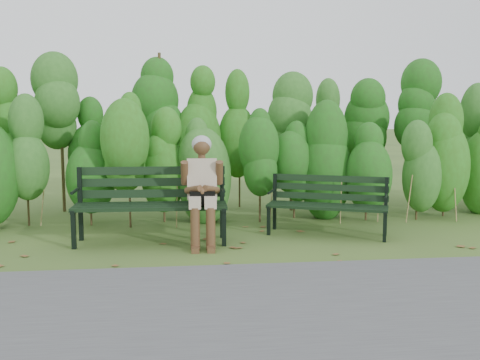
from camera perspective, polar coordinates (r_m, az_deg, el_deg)
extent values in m
plane|color=#3C5724|center=(6.90, 0.34, -6.55)|extent=(80.00, 80.00, 0.00)
cube|color=#474749|center=(4.82, 3.67, -12.63)|extent=(60.00, 2.50, 0.01)
cylinder|color=#47381E|center=(8.28, -20.12, -1.87)|extent=(0.03, 0.03, 0.80)
ellipsoid|color=#31641A|center=(8.21, -20.31, 2.55)|extent=(0.64, 0.64, 1.44)
cylinder|color=#47381E|center=(8.16, -15.94, -1.84)|extent=(0.03, 0.03, 0.80)
ellipsoid|color=#31641A|center=(8.08, -16.09, 2.65)|extent=(0.64, 0.64, 1.44)
cylinder|color=#47381E|center=(8.08, -11.65, -1.79)|extent=(0.03, 0.03, 0.80)
ellipsoid|color=#31641A|center=(8.01, -11.76, 2.74)|extent=(0.64, 0.64, 1.44)
cylinder|color=#47381E|center=(8.05, -7.31, -1.73)|extent=(0.03, 0.03, 0.80)
ellipsoid|color=#31641A|center=(7.98, -7.38, 2.81)|extent=(0.64, 0.64, 1.44)
cylinder|color=#47381E|center=(8.07, -2.96, -1.67)|extent=(0.03, 0.03, 0.80)
ellipsoid|color=#31641A|center=(8.00, -2.98, 2.87)|extent=(0.64, 0.64, 1.44)
cylinder|color=#47381E|center=(8.13, 1.35, -1.59)|extent=(0.03, 0.03, 0.80)
ellipsoid|color=#31641A|center=(8.06, 1.36, 2.91)|extent=(0.64, 0.64, 1.44)
cylinder|color=#47381E|center=(8.24, 5.57, -1.51)|extent=(0.03, 0.03, 0.80)
ellipsoid|color=#31641A|center=(8.17, 5.62, 2.93)|extent=(0.64, 0.64, 1.44)
cylinder|color=#47381E|center=(8.39, 9.65, -1.42)|extent=(0.03, 0.03, 0.80)
ellipsoid|color=#31641A|center=(8.32, 9.75, 2.94)|extent=(0.64, 0.64, 1.44)
cylinder|color=#47381E|center=(8.58, 13.58, -1.33)|extent=(0.03, 0.03, 0.80)
ellipsoid|color=#31641A|center=(8.51, 13.70, 2.94)|extent=(0.64, 0.64, 1.44)
cylinder|color=#47381E|center=(8.81, 17.31, -1.24)|extent=(0.03, 0.03, 0.80)
ellipsoid|color=#31641A|center=(8.75, 17.46, 2.92)|extent=(0.64, 0.64, 1.44)
cylinder|color=#47381E|center=(9.08, 20.84, -1.14)|extent=(0.03, 0.03, 0.80)
ellipsoid|color=#31641A|center=(9.01, 21.02, 2.89)|extent=(0.64, 0.64, 1.44)
cylinder|color=#47381E|center=(9.40, -22.94, -0.05)|extent=(0.04, 0.04, 1.10)
ellipsoid|color=#254F1A|center=(9.33, -23.20, 5.31)|extent=(0.70, 0.70, 1.98)
cylinder|color=#47381E|center=(9.21, -18.35, 0.02)|extent=(0.04, 0.04, 1.10)
ellipsoid|color=#254F1A|center=(9.15, -18.56, 5.49)|extent=(0.70, 0.70, 1.98)
cylinder|color=#47381E|center=(9.09, -13.60, 0.09)|extent=(0.04, 0.04, 1.10)
ellipsoid|color=#254F1A|center=(9.02, -13.76, 5.64)|extent=(0.70, 0.70, 1.98)
cylinder|color=#47381E|center=(9.03, -8.76, 0.16)|extent=(0.04, 0.04, 1.10)
ellipsoid|color=#254F1A|center=(8.96, -8.86, 5.75)|extent=(0.70, 0.70, 1.98)
cylinder|color=#47381E|center=(9.03, -3.88, 0.23)|extent=(0.04, 0.04, 1.10)
ellipsoid|color=#254F1A|center=(8.97, -3.93, 5.82)|extent=(0.70, 0.70, 1.98)
cylinder|color=#47381E|center=(9.10, 0.95, 0.30)|extent=(0.04, 0.04, 1.10)
ellipsoid|color=#254F1A|center=(9.04, 0.96, 5.84)|extent=(0.70, 0.70, 1.98)
cylinder|color=#47381E|center=(9.24, 5.68, 0.36)|extent=(0.04, 0.04, 1.10)
ellipsoid|color=#254F1A|center=(9.18, 5.75, 5.83)|extent=(0.70, 0.70, 1.98)
cylinder|color=#47381E|center=(9.43, 10.24, 0.42)|extent=(0.04, 0.04, 1.10)
ellipsoid|color=#254F1A|center=(9.37, 10.36, 5.78)|extent=(0.70, 0.70, 1.98)
cylinder|color=#47381E|center=(9.68, 14.59, 0.48)|extent=(0.04, 0.04, 1.10)
ellipsoid|color=#254F1A|center=(9.63, 14.75, 5.69)|extent=(0.70, 0.70, 1.98)
cylinder|color=#47381E|center=(9.99, 18.70, 0.53)|extent=(0.04, 0.04, 1.10)
ellipsoid|color=#254F1A|center=(9.93, 18.90, 5.58)|extent=(0.70, 0.70, 1.98)
cylinder|color=#47381E|center=(10.34, 22.54, 0.57)|extent=(0.04, 0.04, 1.10)
ellipsoid|color=#254F1A|center=(10.29, 22.78, 5.45)|extent=(0.70, 0.70, 1.98)
cube|color=brown|center=(6.56, -3.76, -7.27)|extent=(0.09, 0.07, 0.01)
cube|color=brown|center=(6.23, -18.76, -8.42)|extent=(0.10, 0.11, 0.01)
cube|color=brown|center=(6.72, -19.13, -7.30)|extent=(0.11, 0.09, 0.01)
cube|color=brown|center=(7.06, 7.13, -6.27)|extent=(0.10, 0.11, 0.01)
cube|color=brown|center=(7.41, 0.78, -5.57)|extent=(0.11, 0.10, 0.01)
cube|color=brown|center=(7.52, 1.85, -5.39)|extent=(0.10, 0.09, 0.01)
cube|color=brown|center=(7.88, 6.85, -4.86)|extent=(0.08, 0.09, 0.01)
cube|color=brown|center=(8.51, 18.35, -4.28)|extent=(0.11, 0.11, 0.01)
cube|color=brown|center=(6.79, -5.06, -6.78)|extent=(0.11, 0.11, 0.01)
cube|color=brown|center=(7.14, 12.46, -6.24)|extent=(0.08, 0.10, 0.01)
cube|color=brown|center=(7.28, -1.39, -5.81)|extent=(0.11, 0.09, 0.01)
cube|color=brown|center=(6.23, -7.68, -8.11)|extent=(0.08, 0.10, 0.01)
cube|color=brown|center=(7.97, -18.63, -5.04)|extent=(0.11, 0.11, 0.01)
cube|color=brown|center=(7.13, -10.69, -6.22)|extent=(0.11, 0.11, 0.01)
cube|color=brown|center=(6.57, -22.66, -7.80)|extent=(0.08, 0.10, 0.01)
cube|color=brown|center=(6.23, -1.88, -8.05)|extent=(0.09, 0.10, 0.01)
cube|color=brown|center=(7.71, 10.16, -5.19)|extent=(0.11, 0.11, 0.01)
cube|color=brown|center=(6.57, -14.55, -7.47)|extent=(0.08, 0.10, 0.01)
cube|color=brown|center=(7.57, 4.62, -5.32)|extent=(0.08, 0.10, 0.01)
cube|color=brown|center=(7.07, -1.26, -6.20)|extent=(0.08, 0.10, 0.01)
cube|color=black|center=(6.75, -9.20, -2.92)|extent=(1.86, 0.18, 0.04)
cube|color=black|center=(6.88, -9.12, -2.74)|extent=(1.86, 0.18, 0.04)
cube|color=black|center=(7.01, -9.04, -2.56)|extent=(1.86, 0.18, 0.04)
cube|color=black|center=(7.13, -8.97, -2.38)|extent=(1.86, 0.18, 0.04)
cube|color=black|center=(7.21, -8.93, -1.37)|extent=(1.86, 0.12, 0.11)
cube|color=black|center=(7.21, -8.94, -0.21)|extent=(1.86, 0.12, 0.11)
cube|color=black|center=(7.20, -8.96, 0.94)|extent=(1.86, 0.12, 0.11)
cube|color=black|center=(6.91, -16.55, -4.86)|extent=(0.05, 0.05, 0.46)
cube|color=black|center=(7.30, -15.92, -2.36)|extent=(0.05, 0.05, 0.93)
cube|color=black|center=(7.07, -16.28, -2.84)|extent=(0.07, 0.52, 0.04)
cylinder|color=black|center=(6.98, -16.42, -1.08)|extent=(0.05, 0.39, 0.04)
cube|color=black|center=(6.77, -1.64, -4.80)|extent=(0.05, 0.05, 0.46)
cube|color=black|center=(7.17, -1.84, -2.25)|extent=(0.05, 0.05, 0.93)
cube|color=black|center=(6.94, -1.74, -2.74)|extent=(0.07, 0.52, 0.04)
cylinder|color=black|center=(6.85, -1.72, -0.94)|extent=(0.05, 0.39, 0.04)
cube|color=black|center=(7.23, 8.68, -2.88)|extent=(1.46, 0.68, 0.03)
cube|color=black|center=(7.33, 8.78, -2.74)|extent=(1.46, 0.68, 0.03)
cube|color=black|center=(7.44, 8.88, -2.60)|extent=(1.46, 0.68, 0.03)
cube|color=black|center=(7.54, 8.98, -2.47)|extent=(1.46, 0.68, 0.03)
cube|color=black|center=(7.61, 9.06, -1.67)|extent=(1.45, 0.63, 0.09)
cube|color=black|center=(7.60, 9.09, -0.76)|extent=(1.45, 0.63, 0.09)
cube|color=black|center=(7.60, 9.12, 0.15)|extent=(1.45, 0.63, 0.09)
cube|color=black|center=(7.38, 2.93, -4.13)|extent=(0.06, 0.06, 0.39)
cube|color=black|center=(7.70, 3.54, -2.21)|extent=(0.06, 0.06, 0.77)
cube|color=black|center=(7.51, 3.23, -2.57)|extent=(0.20, 0.41, 0.03)
cylinder|color=black|center=(7.44, 3.16, -1.19)|extent=(0.15, 0.31, 0.03)
cube|color=black|center=(7.20, 14.49, -4.63)|extent=(0.06, 0.06, 0.39)
cube|color=black|center=(7.53, 14.60, -2.63)|extent=(0.06, 0.06, 0.77)
cube|color=black|center=(7.34, 14.56, -3.01)|extent=(0.20, 0.41, 0.03)
cylinder|color=black|center=(7.27, 14.60, -1.61)|extent=(0.15, 0.31, 0.03)
cube|color=#C1AC93|center=(6.70, -4.61, -2.15)|extent=(0.16, 0.43, 0.13)
cube|color=#C1AC93|center=(6.70, -3.06, -2.13)|extent=(0.16, 0.43, 0.13)
cylinder|color=#53371F|center=(6.59, -4.58, -4.99)|extent=(0.11, 0.11, 0.50)
cylinder|color=#53371F|center=(6.59, -3.00, -4.97)|extent=(0.11, 0.11, 0.50)
cube|color=#53371F|center=(6.56, -4.56, -7.03)|extent=(0.10, 0.20, 0.06)
cube|color=#53371F|center=(6.56, -2.96, -7.01)|extent=(0.10, 0.20, 0.06)
cube|color=#C1AC93|center=(6.94, -3.89, 0.11)|extent=(0.37, 0.27, 0.52)
cylinder|color=#53371F|center=(6.89, -3.91, 2.34)|extent=(0.09, 0.09, 0.10)
sphere|color=#53371F|center=(6.87, -3.92, 3.42)|extent=(0.21, 0.21, 0.21)
ellipsoid|color=gray|center=(6.89, -3.92, 3.64)|extent=(0.24, 0.23, 0.22)
cylinder|color=#53371F|center=(6.85, -5.66, 0.72)|extent=(0.10, 0.21, 0.31)
cylinder|color=#53371F|center=(6.85, -2.12, 0.76)|extent=(0.10, 0.21, 0.31)
cylinder|color=#53371F|center=(6.74, -4.75, -0.97)|extent=(0.23, 0.27, 0.13)
cylinder|color=#53371F|center=(6.74, -2.96, -0.95)|extent=(0.24, 0.26, 0.13)
sphere|color=#53371F|center=(6.68, -3.84, -1.20)|extent=(0.11, 0.11, 0.11)
cube|color=black|center=(6.70, -3.84, -1.79)|extent=(0.31, 0.13, 0.16)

